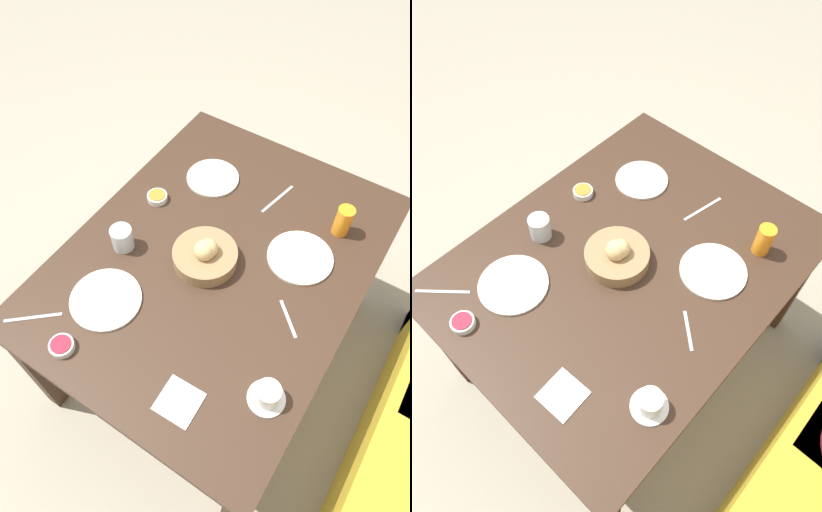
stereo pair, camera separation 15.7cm
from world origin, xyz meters
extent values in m
plane|color=#A89E89|center=(0.00, 0.00, 0.00)|extent=(10.00, 10.00, 0.00)
cube|color=#3D281C|center=(0.00, 0.00, 0.73)|extent=(1.32, 1.01, 0.03)
cube|color=#3D281C|center=(-0.61, -0.45, 0.36)|extent=(0.06, 0.06, 0.71)
cube|color=#3D281C|center=(0.61, -0.45, 0.36)|extent=(0.06, 0.06, 0.71)
cube|color=#3D281C|center=(-0.61, 0.45, 0.36)|extent=(0.06, 0.06, 0.71)
cylinder|color=#99754C|center=(0.04, -0.03, 0.78)|extent=(0.23, 0.23, 0.05)
sphere|color=#DBB775|center=(0.03, -0.02, 0.82)|extent=(0.07, 0.07, 0.07)
sphere|color=#DBB775|center=(0.05, -0.02, 0.83)|extent=(0.07, 0.07, 0.07)
cylinder|color=silver|center=(-0.32, -0.22, 0.75)|extent=(0.21, 0.21, 0.01)
cylinder|color=silver|center=(0.35, -0.22, 0.75)|extent=(0.24, 0.24, 0.01)
cylinder|color=silver|center=(-0.16, 0.25, 0.75)|extent=(0.24, 0.24, 0.01)
cylinder|color=orange|center=(-0.35, 0.32, 0.81)|extent=(0.06, 0.06, 0.12)
cylinder|color=silver|center=(0.14, -0.31, 0.79)|extent=(0.08, 0.08, 0.09)
cylinder|color=white|center=(0.35, 0.39, 0.75)|extent=(0.12, 0.12, 0.01)
cylinder|color=white|center=(0.35, 0.39, 0.79)|extent=(0.07, 0.07, 0.07)
cylinder|color=white|center=(0.56, -0.22, 0.76)|extent=(0.08, 0.08, 0.02)
cylinder|color=#A3192D|center=(0.56, -0.22, 0.78)|extent=(0.06, 0.06, 0.00)
cylinder|color=white|center=(-0.11, -0.35, 0.76)|extent=(0.08, 0.08, 0.02)
cylinder|color=#C67F28|center=(-0.11, -0.35, 0.78)|extent=(0.06, 0.06, 0.00)
cube|color=#B7B7BC|center=(0.54, -0.38, 0.75)|extent=(0.13, 0.15, 0.00)
cube|color=#B7B7BC|center=(-0.37, 0.05, 0.75)|extent=(0.19, 0.05, 0.00)
cube|color=#B7B7BC|center=(0.08, 0.33, 0.75)|extent=(0.10, 0.11, 0.00)
cube|color=white|center=(0.50, 0.18, 0.75)|extent=(0.13, 0.13, 0.00)
camera|label=1|loc=(0.81, 0.47, 2.09)|focal=32.00mm
camera|label=2|loc=(0.72, 0.60, 2.09)|focal=32.00mm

